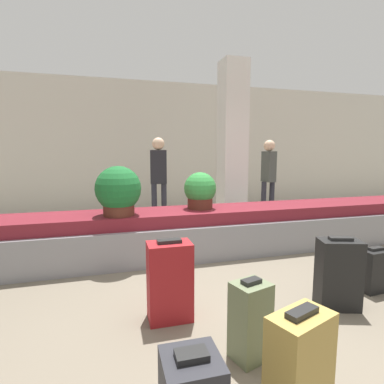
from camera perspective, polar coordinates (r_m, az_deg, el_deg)
ground_plane at (r=3.05m, az=8.92°, el=-21.11°), size 18.00×18.00×0.00m
back_wall at (r=7.66m, az=-7.23°, el=8.51°), size 18.00×0.06×3.20m
carousel at (r=4.36m, az=0.00°, el=-7.70°), size 8.98×0.90×0.65m
pillar at (r=5.99m, az=7.68°, el=8.81°), size 0.48×0.48×3.20m
suitcase_1 at (r=3.21m, az=26.11°, el=-13.83°), size 0.42×0.33×0.69m
suitcase_2 at (r=2.33m, az=11.04°, el=-22.92°), size 0.30×0.27×0.59m
suitcase_3 at (r=2.72m, az=-4.27°, el=-16.57°), size 0.38×0.25×0.72m
suitcase_4 at (r=1.86m, az=19.68°, el=-30.04°), size 0.38×0.30×0.69m
suitcase_5 at (r=3.79m, az=31.36°, el=-12.58°), size 0.32×0.22×0.48m
potted_plant_0 at (r=3.94m, az=-13.85°, el=0.15°), size 0.58×0.58×0.64m
potted_plant_2 at (r=4.32m, az=1.55°, el=0.22°), size 0.47×0.47×0.53m
traveler_0 at (r=6.72m, az=14.37°, el=3.70°), size 0.31×0.33×1.73m
traveler_1 at (r=6.02m, az=-6.36°, el=3.66°), size 0.35×0.25×1.75m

